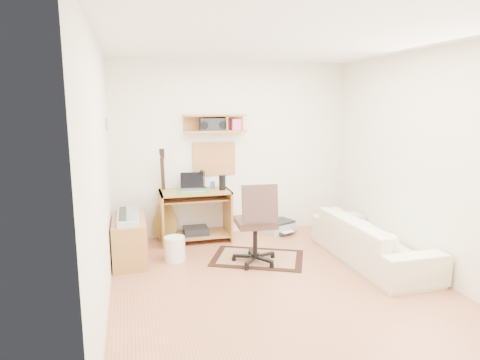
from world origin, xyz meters
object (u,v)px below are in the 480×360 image
object	(u,v)px
task_chair	(255,222)
cabinet	(129,240)
desk	(196,216)
sofa	(372,233)
printer	(278,227)

from	to	relation	value
task_chair	cabinet	bearing A→B (deg)	165.80
task_chair	cabinet	xyz separation A→B (m)	(-1.52, 0.49, -0.25)
desk	sofa	distance (m)	2.45
desk	task_chair	distance (m)	1.21
desk	printer	bearing A→B (deg)	3.21
cabinet	printer	bearing A→B (deg)	15.77
task_chair	sofa	world-z (taller)	task_chair
printer	cabinet	bearing A→B (deg)	173.92
desk	printer	xyz separation A→B (m)	(1.30, 0.07, -0.29)
printer	sofa	bearing A→B (deg)	-85.77
task_chair	cabinet	size ratio (longest dim) A/B	1.17
desk	cabinet	world-z (taller)	desk
cabinet	sofa	xyz separation A→B (m)	(2.96, -0.83, 0.10)
desk	sofa	size ratio (longest dim) A/B	0.52
cabinet	desk	bearing A→B (deg)	30.81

